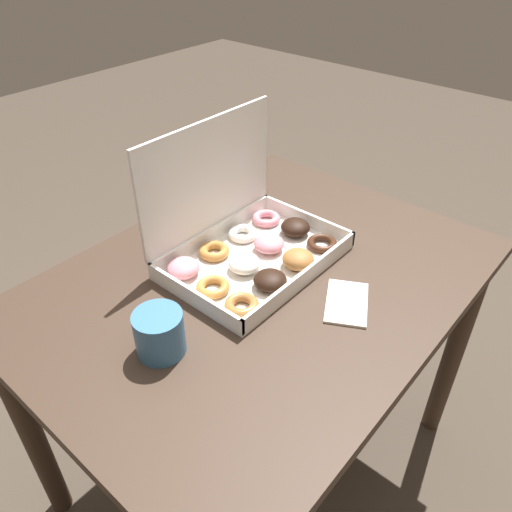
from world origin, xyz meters
name	(u,v)px	position (x,y,z in m)	size (l,w,h in m)	color
ground_plane	(259,460)	(0.00, 0.00, 0.00)	(8.00, 8.00, 0.00)	#42382D
dining_table	(260,313)	(0.00, 0.00, 0.64)	(1.07, 0.80, 0.75)	#38281E
donut_box	(246,239)	(0.04, 0.08, 0.81)	(0.42, 0.29, 0.32)	silver
coffee_mug	(159,332)	(-0.30, 0.00, 0.80)	(0.10, 0.10, 0.09)	teal
paper_napkin	(347,303)	(0.05, -0.20, 0.75)	(0.17, 0.15, 0.01)	silver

